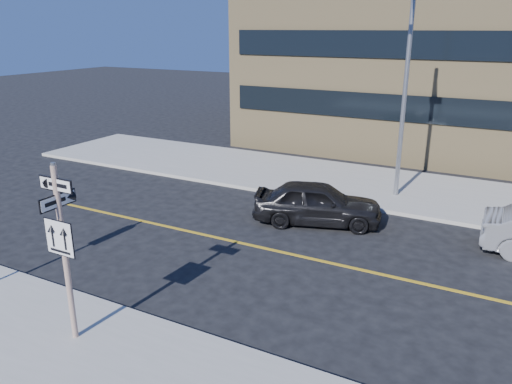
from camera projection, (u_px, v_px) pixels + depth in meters
The scene contains 4 objects.
ground at pixel (148, 293), 13.40m from camera, with size 120.00×120.00×0.00m, color black.
sign_pole at pixel (63, 244), 10.53m from camera, with size 0.92×0.92×4.06m.
parked_car_a at pixel (317, 203), 17.95m from camera, with size 4.57×1.84×1.56m, color black.
streetlight_a at pixel (404, 83), 19.12m from camera, with size 0.55×2.25×8.00m.
Camera 1 is at (8.15, -9.10, 6.79)m, focal length 35.00 mm.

